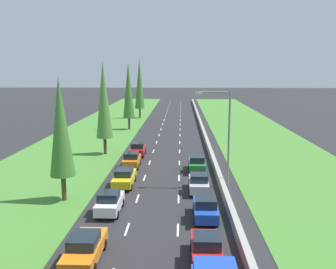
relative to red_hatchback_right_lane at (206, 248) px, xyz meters
name	(u,v)px	position (x,y,z in m)	size (l,w,h in m)	color
ground_plane	(170,132)	(-3.40, 43.11, -0.84)	(300.00, 300.00, 0.00)	#28282B
grass_verge_left	(98,132)	(-16.05, 43.11, -0.82)	(14.00, 140.00, 0.04)	#478433
grass_verge_right	(253,133)	(10.95, 43.11, -0.82)	(14.00, 140.00, 0.04)	#478433
median_barrier	(203,130)	(2.30, 43.11, -0.41)	(0.44, 120.00, 0.85)	#9E9B93
lane_markings	(170,132)	(-3.40, 43.11, -0.83)	(3.64, 116.00, 0.01)	white
red_hatchback_right_lane	(206,248)	(0.00, 0.00, 0.00)	(1.74, 3.90, 1.72)	red
orange_sedan_left_lane	(85,248)	(-6.93, -0.17, -0.02)	(1.82, 4.50, 1.64)	orange
blue_hatchback_right_lane	(205,208)	(0.34, 6.01, 0.00)	(1.74, 3.90, 1.72)	#1E47B7
silver_hatchback_right_lane	(199,183)	(0.13, 12.01, 0.00)	(1.74, 3.90, 1.72)	silver
white_hatchback_left_lane	(110,202)	(-6.91, 7.01, 0.00)	(1.74, 3.90, 1.72)	white
green_hatchback_right_lane	(197,164)	(0.25, 18.68, 0.00)	(1.74, 3.90, 1.72)	#237A33
yellow_sedan_left_lane	(124,177)	(-6.80, 13.57, -0.02)	(1.82, 4.50, 1.64)	yellow
orange_hatchback_left_lane	(132,160)	(-6.98, 20.11, 0.00)	(1.74, 3.90, 1.72)	orange
red_hatchback_left_lane	(138,149)	(-6.93, 25.53, 0.00)	(1.74, 3.90, 1.72)	red
poplar_tree_second	(61,128)	(-11.22, 9.43, 5.36)	(2.06, 2.06, 10.29)	#4C3823
poplar_tree_third	(104,100)	(-11.26, 26.23, 6.17)	(2.10, 2.10, 11.90)	#4C3823
poplar_tree_fourth	(129,90)	(-10.90, 45.60, 6.24)	(2.10, 2.10, 12.05)	#4C3823
poplar_tree_fifth	(140,84)	(-10.70, 61.23, 6.81)	(2.13, 2.13, 13.18)	#4C3823
street_light_mast	(225,132)	(2.57, 13.61, 4.40)	(3.20, 0.28, 9.00)	gray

